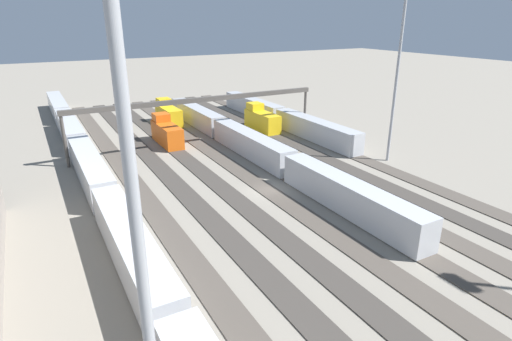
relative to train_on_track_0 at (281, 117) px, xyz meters
The scene contains 19 objects.
ground_plane 34.98m from the train_on_track_0, 145.06° to the left, with size 400.00×400.00×0.00m, color gray.
track_bed_0 28.70m from the train_on_track_0, behind, with size 140.00×2.80×0.12m, color #4C443D.
track_bed_1 29.13m from the train_on_track_0, behind, with size 140.00×2.80×0.12m, color #3D3833.
track_bed_2 30.39m from the train_on_track_0, 160.75° to the left, with size 140.00×2.80×0.12m, color #4C443D.
track_bed_3 32.38m from the train_on_track_0, 152.35° to the left, with size 140.00×2.80×0.12m, color #4C443D.
track_bed_4 34.98m from the train_on_track_0, 145.06° to the left, with size 140.00×2.80×0.12m, color #4C443D.
track_bed_5 38.06m from the train_on_track_0, 138.87° to the left, with size 140.00×2.80×0.12m, color #3D3833.
track_bed_6 41.52m from the train_on_track_0, 133.66° to the left, with size 140.00×2.80×0.12m, color #3D3833.
track_bed_7 45.26m from the train_on_track_0, 129.28° to the left, with size 140.00×2.80×0.12m, color #4C443D.
track_bed_8 49.23m from the train_on_track_0, 125.59° to the left, with size 140.00×2.80×0.12m, color #4C443D.
train_on_track_0 is the anchor object (origin of this frame).
train_on_track_5 25.02m from the train_on_track_0, 92.33° to the left, with size 10.00×3.00×5.00m.
train_on_track_3 20.84m from the train_on_track_0, 133.96° to the left, with size 71.40×3.00×3.80m.
train_on_track_1 5.04m from the train_on_track_0, 97.14° to the left, with size 10.00×3.00×5.00m.
train_on_track_4 24.17m from the train_on_track_0, 55.84° to the left, with size 10.00×3.00×5.00m.
train_on_track_8 46.97m from the train_on_track_0, 121.60° to the left, with size 139.00×3.00×4.40m.
light_mast_0 31.72m from the train_on_track_0, behind, with size 2.80×0.70×28.59m.
light_mast_3 75.99m from the train_on_track_0, 143.92° to the left, with size 2.80×0.70×31.51m.
signal_gantry 21.57m from the train_on_track_0, 105.76° to the left, with size 0.70×45.00×8.80m.
Camera 1 is at (-43.49, 25.93, 21.67)m, focal length 29.02 mm.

